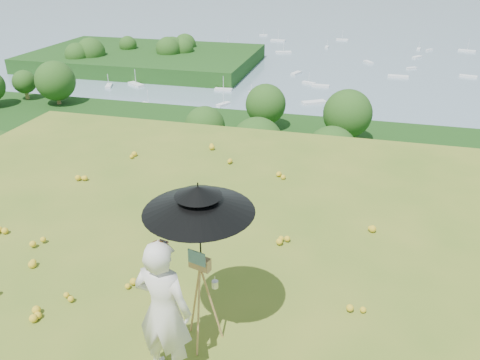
# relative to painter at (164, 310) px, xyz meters

# --- Properties ---
(ground) EXTENTS (14.00, 14.00, 0.00)m
(ground) POSITION_rel_painter_xyz_m (-0.55, 1.59, -0.94)
(ground) COLOR #537220
(ground) RESTS_ON ground
(forest_slope) EXTENTS (140.00, 56.00, 22.00)m
(forest_slope) POSITION_rel_painter_xyz_m (-0.55, 36.59, -29.94)
(forest_slope) COLOR #15370F
(forest_slope) RESTS_ON bay_water
(shoreline_tier) EXTENTS (170.00, 28.00, 8.00)m
(shoreline_tier) POSITION_rel_painter_xyz_m (-0.55, 76.59, -36.94)
(shoreline_tier) COLOR slate
(shoreline_tier) RESTS_ON bay_water
(bay_water) EXTENTS (700.00, 700.00, 0.00)m
(bay_water) POSITION_rel_painter_xyz_m (-0.55, 241.59, -34.94)
(bay_water) COLOR #728DA3
(bay_water) RESTS_ON ground
(peninsula) EXTENTS (90.00, 60.00, 12.00)m
(peninsula) POSITION_rel_painter_xyz_m (-75.55, 156.59, -29.94)
(peninsula) COLOR #15370F
(peninsula) RESTS_ON bay_water
(slope_trees) EXTENTS (110.00, 50.00, 6.00)m
(slope_trees) POSITION_rel_painter_xyz_m (-0.55, 36.59, -15.94)
(slope_trees) COLOR #255018
(slope_trees) RESTS_ON forest_slope
(harbor_town) EXTENTS (110.00, 22.00, 5.00)m
(harbor_town) POSITION_rel_painter_xyz_m (-0.55, 76.59, -30.44)
(harbor_town) COLOR silver
(harbor_town) RESTS_ON shoreline_tier
(moored_boats) EXTENTS (140.00, 140.00, 0.70)m
(moored_boats) POSITION_rel_painter_xyz_m (-13.05, 162.59, -34.59)
(moored_boats) COLOR white
(moored_boats) RESTS_ON bay_water
(wildflowers) EXTENTS (10.00, 10.50, 0.12)m
(wildflowers) POSITION_rel_painter_xyz_m (-0.55, 1.84, -0.88)
(wildflowers) COLOR gold
(wildflowers) RESTS_ON ground
(painter) EXTENTS (0.73, 0.52, 1.88)m
(painter) POSITION_rel_painter_xyz_m (0.00, 0.00, 0.00)
(painter) COLOR beige
(painter) RESTS_ON ground
(field_easel) EXTENTS (0.67, 0.67, 1.45)m
(field_easel) POSITION_rel_painter_xyz_m (0.26, 0.56, -0.22)
(field_easel) COLOR #AB7847
(field_easel) RESTS_ON ground
(sun_umbrella) EXTENTS (1.53, 1.53, 1.11)m
(sun_umbrella) POSITION_rel_painter_xyz_m (0.26, 0.59, 0.81)
(sun_umbrella) COLOR black
(sun_umbrella) RESTS_ON field_easel
(painter_cap) EXTENTS (0.23, 0.26, 0.10)m
(painter_cap) POSITION_rel_painter_xyz_m (0.00, 0.00, 0.88)
(painter_cap) COLOR pink
(painter_cap) RESTS_ON painter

